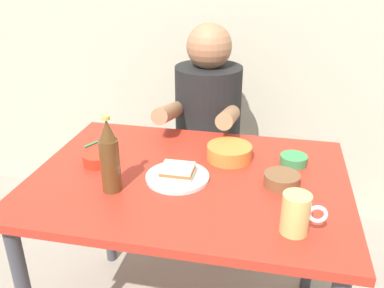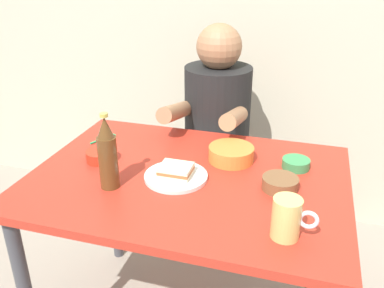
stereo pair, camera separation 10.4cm
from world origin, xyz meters
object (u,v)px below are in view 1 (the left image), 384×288
Objects in this scene: stool at (207,182)px; person_seated at (208,109)px; beer_mug at (296,214)px; beer_bottle at (110,158)px; sandwich at (177,171)px; dining_table at (189,198)px; plate_orange at (178,177)px; soup_bowl_orange at (229,152)px.

stool is 0.42m from person_seated.
beer_mug is 0.48× the size of beer_bottle.
dining_table is at bearing 41.83° from sandwich.
person_seated reaches higher than sandwich.
dining_table is at bearing -86.07° from stool.
plate_orange is at bearing -138.17° from dining_table.
plate_orange is at bearing 150.67° from beer_mug.
beer_bottle is (-0.19, -0.11, 0.09)m from sandwich.
person_seated reaches higher than plate_orange.
plate_orange is 0.45m from beer_mug.
sandwich is at bearing -90.00° from plate_orange.
plate_orange reaches higher than dining_table.
beer_bottle reaches higher than dining_table.
sandwich reaches higher than dining_table.
beer_bottle is at bearing -149.42° from sandwich.
sandwich is at bearing -89.21° from stool.
dining_table is at bearing 32.48° from beer_bottle.
dining_table is at bearing 144.98° from beer_mug.
beer_bottle is at bearing -138.99° from soup_bowl_orange.
beer_bottle reaches higher than stool.
dining_table is at bearing -86.00° from person_seated.
soup_bowl_orange is at bearing 50.58° from plate_orange.
sandwich is 0.87× the size of beer_mug.
sandwich is 0.65× the size of soup_bowl_orange.
stool is at bearing 90.00° from person_seated.
soup_bowl_orange reaches higher than sandwich.
soup_bowl_orange is at bearing -70.33° from person_seated.
dining_table is 0.13m from sandwich.
person_seated is (-0.04, 0.62, 0.12)m from dining_table.
dining_table is 1.53× the size of person_seated.
dining_table is at bearing -127.42° from soup_bowl_orange.
beer_bottle reaches higher than beer_mug.
stool is 1.07m from beer_mug.
dining_table reaches higher than stool.
soup_bowl_orange is at bearing 41.01° from beer_bottle.
dining_table is 6.47× the size of soup_bowl_orange.
soup_bowl_orange is (0.12, 0.16, 0.12)m from dining_table.
stool is 0.95m from beer_bottle.
person_seated is at bearing -90.00° from stool.
person_seated is 0.49m from soup_bowl_orange.
plate_orange is at bearing 30.58° from beer_bottle.
stool is 0.78m from sandwich.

